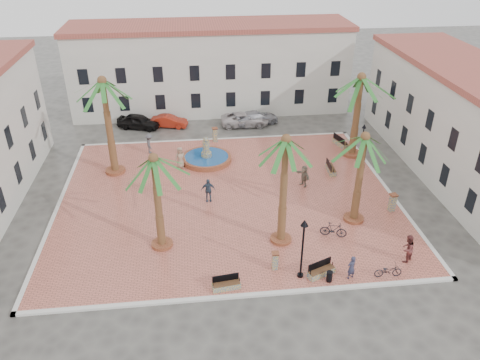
{
  "coord_description": "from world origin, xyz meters",
  "views": [
    {
      "loc": [
        -2.55,
        -31.28,
        19.54
      ],
      "look_at": [
        1.0,
        0.0,
        1.6
      ],
      "focal_mm": 35.0,
      "sensor_mm": 36.0,
      "label": 1
    }
  ],
  "objects_px": {
    "bollard_n": "(215,134)",
    "bicycle_b": "(333,230)",
    "palm_nw": "(104,92)",
    "palm_s": "(286,151)",
    "pedestrian_north": "(149,144)",
    "car_red": "(169,121)",
    "lamppost_s": "(303,239)",
    "pedestrian_fountain_b": "(208,190)",
    "car_silver": "(256,118)",
    "fountain": "(207,158)",
    "palm_e": "(364,147)",
    "litter_bin": "(329,276)",
    "palm_ne": "(360,87)",
    "lamppost_e": "(363,136)",
    "pedestrian_east": "(304,176)",
    "bench_e": "(331,169)",
    "cyclist_b": "(407,248)",
    "bench_s": "(226,285)",
    "palm_sw": "(154,169)",
    "bench_se": "(321,271)",
    "bollard_e": "(392,202)",
    "car_white": "(245,119)",
    "pedestrian_fountain_a": "(180,158)",
    "cyclist_a": "(351,267)",
    "bicycle_a": "(388,271)",
    "car_black": "(139,121)",
    "bollard_se": "(275,260)",
    "bench_ne": "(340,143)"
  },
  "relations": [
    {
      "from": "palm_nw",
      "to": "palm_s",
      "type": "xyz_separation_m",
      "value": [
        12.38,
        -11.23,
        -0.44
      ]
    },
    {
      "from": "bench_s",
      "to": "pedestrian_north",
      "type": "relative_size",
      "value": 0.93
    },
    {
      "from": "bench_e",
      "to": "cyclist_b",
      "type": "height_order",
      "value": "cyclist_b"
    },
    {
      "from": "pedestrian_east",
      "to": "cyclist_b",
      "type": "bearing_deg",
      "value": -0.77
    },
    {
      "from": "palm_sw",
      "to": "lamppost_e",
      "type": "relative_size",
      "value": 1.93
    },
    {
      "from": "bollard_n",
      "to": "bicycle_b",
      "type": "distance_m",
      "value": 17.86
    },
    {
      "from": "palm_s",
      "to": "pedestrian_east",
      "type": "xyz_separation_m",
      "value": [
        3.22,
        7.1,
        -5.86
      ]
    },
    {
      "from": "lamppost_e",
      "to": "bollard_e",
      "type": "relative_size",
      "value": 2.5
    },
    {
      "from": "lamppost_s",
      "to": "bicycle_a",
      "type": "distance_m",
      "value": 5.86
    },
    {
      "from": "palm_s",
      "to": "bollard_n",
      "type": "xyz_separation_m",
      "value": [
        -3.4,
        16.44,
        -6.01
      ]
    },
    {
      "from": "lamppost_s",
      "to": "pedestrian_fountain_b",
      "type": "distance_m",
      "value": 10.83
    },
    {
      "from": "fountain",
      "to": "lamppost_e",
      "type": "xyz_separation_m",
      "value": [
        13.71,
        -1.61,
        2.11
      ]
    },
    {
      "from": "pedestrian_fountain_b",
      "to": "palm_ne",
      "type": "bearing_deg",
      "value": 25.92
    },
    {
      "from": "pedestrian_north",
      "to": "car_silver",
      "type": "xyz_separation_m",
      "value": [
        10.82,
        6.05,
        -0.38
      ]
    },
    {
      "from": "pedestrian_fountain_b",
      "to": "fountain",
      "type": "bearing_deg",
      "value": 88.59
    },
    {
      "from": "pedestrian_north",
      "to": "car_red",
      "type": "xyz_separation_m",
      "value": [
        1.65,
        6.31,
        -0.46
      ]
    },
    {
      "from": "bollard_n",
      "to": "bicycle_a",
      "type": "height_order",
      "value": "bollard_n"
    },
    {
      "from": "bench_se",
      "to": "car_red",
      "type": "xyz_separation_m",
      "value": [
        -9.72,
        24.72,
        0.21
      ]
    },
    {
      "from": "palm_nw",
      "to": "bollard_n",
      "type": "bearing_deg",
      "value": 30.13
    },
    {
      "from": "pedestrian_north",
      "to": "bicycle_a",
      "type": "bearing_deg",
      "value": -151.46
    },
    {
      "from": "cyclist_a",
      "to": "bicycle_a",
      "type": "distance_m",
      "value": 2.35
    },
    {
      "from": "lamppost_e",
      "to": "pedestrian_fountain_b",
      "type": "relative_size",
      "value": 1.87
    },
    {
      "from": "bench_ne",
      "to": "lamppost_s",
      "type": "relative_size",
      "value": 0.49
    },
    {
      "from": "bench_s",
      "to": "bicycle_b",
      "type": "xyz_separation_m",
      "value": [
        7.77,
        4.33,
        0.3
      ]
    },
    {
      "from": "bench_se",
      "to": "litter_bin",
      "type": "distance_m",
      "value": 0.69
    },
    {
      "from": "palm_nw",
      "to": "bollard_e",
      "type": "relative_size",
      "value": 5.92
    },
    {
      "from": "fountain",
      "to": "bench_e",
      "type": "distance_m",
      "value": 11.05
    },
    {
      "from": "fountain",
      "to": "car_red",
      "type": "bearing_deg",
      "value": 112.29
    },
    {
      "from": "lamppost_s",
      "to": "car_white",
      "type": "relative_size",
      "value": 0.84
    },
    {
      "from": "car_white",
      "to": "bollard_n",
      "type": "bearing_deg",
      "value": 140.29
    },
    {
      "from": "cyclist_b",
      "to": "palm_e",
      "type": "bearing_deg",
      "value": -109.34
    },
    {
      "from": "palm_sw",
      "to": "car_black",
      "type": "xyz_separation_m",
      "value": [
        -3.03,
        20.61,
        -5.21
      ]
    },
    {
      "from": "car_white",
      "to": "bench_e",
      "type": "bearing_deg",
      "value": -150.86
    },
    {
      "from": "palm_e",
      "to": "bollard_se",
      "type": "xyz_separation_m",
      "value": [
        -6.67,
        -4.72,
        -5.2
      ]
    },
    {
      "from": "fountain",
      "to": "car_black",
      "type": "distance_m",
      "value": 10.82
    },
    {
      "from": "palm_sw",
      "to": "bollard_se",
      "type": "xyz_separation_m",
      "value": [
        7.1,
        -3.21,
        -5.16
      ]
    },
    {
      "from": "palm_sw",
      "to": "lamppost_s",
      "type": "bearing_deg",
      "value": -25.57
    },
    {
      "from": "palm_e",
      "to": "litter_bin",
      "type": "bearing_deg",
      "value": -120.08
    },
    {
      "from": "bench_s",
      "to": "litter_bin",
      "type": "xyz_separation_m",
      "value": [
        6.25,
        -0.06,
        0.1
      ]
    },
    {
      "from": "bench_e",
      "to": "pedestrian_fountain_a",
      "type": "height_order",
      "value": "pedestrian_fountain_a"
    },
    {
      "from": "car_black",
      "to": "car_silver",
      "type": "height_order",
      "value": "car_black"
    },
    {
      "from": "car_red",
      "to": "palm_ne",
      "type": "bearing_deg",
      "value": -104.85
    },
    {
      "from": "car_silver",
      "to": "car_white",
      "type": "height_order",
      "value": "car_silver"
    },
    {
      "from": "cyclist_b",
      "to": "fountain",
      "type": "bearing_deg",
      "value": -91.73
    },
    {
      "from": "palm_ne",
      "to": "cyclist_b",
      "type": "xyz_separation_m",
      "value": [
        -1.44,
        -15.18,
        -5.48
      ]
    },
    {
      "from": "bench_e",
      "to": "pedestrian_fountain_b",
      "type": "bearing_deg",
      "value": 110.27
    },
    {
      "from": "palm_nw",
      "to": "bollard_n",
      "type": "xyz_separation_m",
      "value": [
        8.98,
        5.21,
        -6.45
      ]
    },
    {
      "from": "bollard_e",
      "to": "car_black",
      "type": "bearing_deg",
      "value": 137.53
    },
    {
      "from": "palm_e",
      "to": "pedestrian_fountain_b",
      "type": "height_order",
      "value": "palm_e"
    },
    {
      "from": "palm_ne",
      "to": "lamppost_e",
      "type": "height_order",
      "value": "palm_ne"
    }
  ]
}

